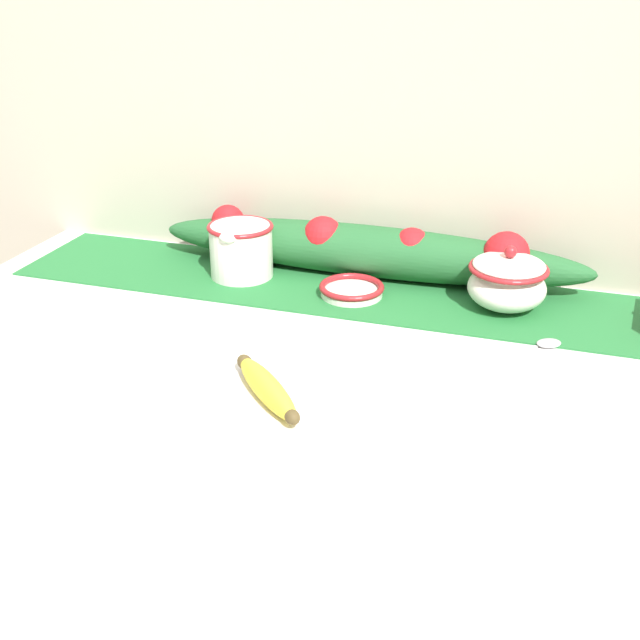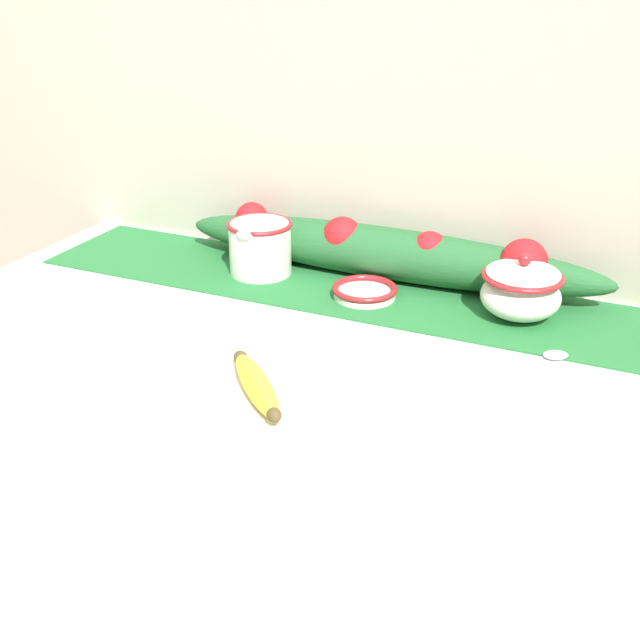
{
  "view_description": "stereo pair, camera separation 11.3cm",
  "coord_description": "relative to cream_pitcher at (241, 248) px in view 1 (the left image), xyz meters",
  "views": [
    {
      "loc": [
        0.32,
        -1.01,
        1.4
      ],
      "look_at": [
        0.01,
        -0.03,
        0.92
      ],
      "focal_mm": 45.0,
      "sensor_mm": 36.0,
      "label": 1
    },
    {
      "loc": [
        0.43,
        -0.97,
        1.4
      ],
      "look_at": [
        0.01,
        -0.03,
        0.92
      ],
      "focal_mm": 45.0,
      "sensor_mm": 36.0,
      "label": 2
    }
  ],
  "objects": [
    {
      "name": "small_dish",
      "position": [
        0.21,
        -0.03,
        -0.04
      ],
      "size": [
        0.11,
        0.11,
        0.02
      ],
      "color": "white",
      "rests_on": "countertop"
    },
    {
      "name": "poinsettia_garland",
      "position": [
        0.21,
        0.07,
        -0.0
      ],
      "size": [
        0.77,
        0.1,
        0.11
      ],
      "color": "#235B2D",
      "rests_on": "countertop"
    },
    {
      "name": "back_wall",
      "position": [
        0.21,
        0.14,
        0.28
      ],
      "size": [
        2.1,
        0.04,
        2.4
      ],
      "primitive_type": "cube",
      "color": "#B7AD99",
      "rests_on": "ground_plane"
    },
    {
      "name": "sugar_bowl",
      "position": [
        0.45,
        -0.0,
        -0.0
      ],
      "size": [
        0.13,
        0.13,
        0.11
      ],
      "color": "white",
      "rests_on": "countertop"
    },
    {
      "name": "cream_pitcher",
      "position": [
        0.0,
        0.0,
        0.0
      ],
      "size": [
        0.11,
        0.13,
        0.1
      ],
      "color": "white",
      "rests_on": "countertop"
    },
    {
      "name": "spoon",
      "position": [
        0.52,
        -0.12,
        -0.05
      ],
      "size": [
        0.17,
        0.1,
        0.01
      ],
      "rotation": [
        0.0,
        0.0,
        0.5
      ],
      "color": "#B7B7BC",
      "rests_on": "countertop"
    },
    {
      "name": "table_runner",
      "position": [
        0.21,
        -0.0,
        -0.05
      ],
      "size": [
        1.2,
        0.23,
        0.0
      ],
      "primitive_type": "cube",
      "color": "#236B33",
      "rests_on": "countertop"
    },
    {
      "name": "banana",
      "position": [
        0.19,
        -0.38,
        -0.04
      ],
      "size": [
        0.14,
        0.15,
        0.03
      ],
      "rotation": [
        0.0,
        0.0,
        -0.8
      ],
      "color": "yellow",
      "rests_on": "countertop"
    },
    {
      "name": "countertop",
      "position": [
        0.21,
        -0.2,
        -0.49
      ],
      "size": [
        1.3,
        0.64,
        0.87
      ],
      "primitive_type": "cube",
      "color": "silver",
      "rests_on": "ground_plane"
    }
  ]
}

